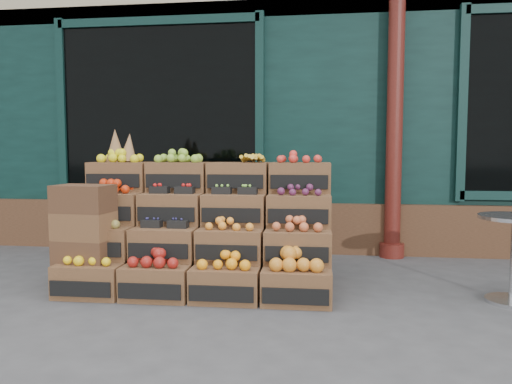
# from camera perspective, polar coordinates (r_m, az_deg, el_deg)

# --- Properties ---
(ground) EXTENTS (60.00, 60.00, 0.00)m
(ground) POSITION_cam_1_polar(r_m,az_deg,el_deg) (4.00, 1.55, -13.12)
(ground) COLOR #3F3F41
(ground) RESTS_ON ground
(shop_facade) EXTENTS (12.00, 6.24, 4.80)m
(shop_facade) POSITION_cam_1_polar(r_m,az_deg,el_deg) (8.98, 5.15, 12.25)
(shop_facade) COLOR black
(shop_facade) RESTS_ON ground
(crate_display) EXTENTS (2.31, 1.15, 1.44)m
(crate_display) POSITION_cam_1_polar(r_m,az_deg,el_deg) (4.60, -6.08, -5.08)
(crate_display) COLOR brown
(crate_display) RESTS_ON ground
(spare_crates) EXTENTS (0.49, 0.36, 0.93)m
(spare_crates) POSITION_cam_1_polar(r_m,az_deg,el_deg) (4.55, -18.99, -5.11)
(spare_crates) COLOR brown
(spare_crates) RESTS_ON ground
(shopkeeper) EXTENTS (0.86, 0.66, 2.12)m
(shopkeeper) POSITION_cam_1_polar(r_m,az_deg,el_deg) (6.75, -10.87, 3.27)
(shopkeeper) COLOR #1A5D23
(shopkeeper) RESTS_ON ground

